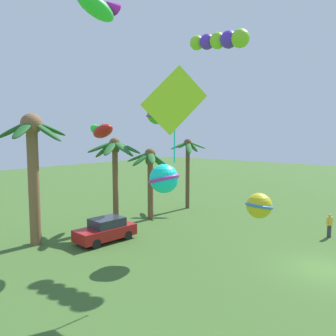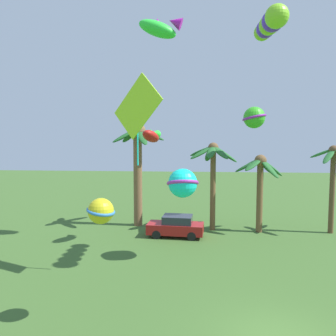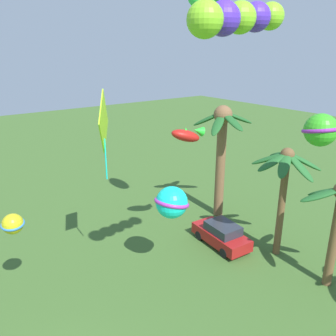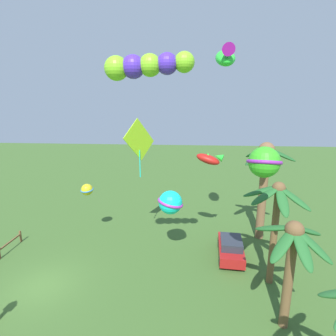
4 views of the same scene
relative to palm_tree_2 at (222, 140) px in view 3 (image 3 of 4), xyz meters
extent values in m
cylinder|color=brown|center=(9.23, -1.11, -3.06)|extent=(0.46, 0.46, 5.30)
ellipsoid|color=#236028|center=(8.34, -1.05, -0.79)|extent=(1.95, 0.71, 1.19)
ellipsoid|color=#236028|center=(8.61, -1.83, -0.67)|extent=(1.75, 1.87, 0.97)
cylinder|color=brown|center=(-0.02, 0.00, -1.97)|extent=(0.67, 0.67, 7.48)
ellipsoid|color=#1E5623|center=(1.03, -0.18, 1.50)|extent=(2.31, 1.00, 1.13)
ellipsoid|color=#1E5623|center=(0.43, 0.97, 1.52)|extent=(1.53, 2.31, 1.10)
ellipsoid|color=#1E5623|center=(-0.75, 0.72, 1.42)|extent=(2.00, 1.99, 1.29)
ellipsoid|color=#1E5623|center=(-0.87, -0.58, 1.42)|extent=(2.16, 1.76, 1.30)
ellipsoid|color=#1E5623|center=(0.43, -0.87, 1.33)|extent=(1.55, 2.16, 1.45)
sphere|color=brown|center=(-0.02, 0.00, 1.78)|extent=(1.28, 1.28, 1.28)
cylinder|color=brown|center=(5.82, -0.82, -2.60)|extent=(0.41, 0.41, 6.22)
ellipsoid|color=#236028|center=(6.70, -0.85, 0.03)|extent=(1.91, 0.66, 1.38)
ellipsoid|color=#236028|center=(6.49, -0.15, 0.15)|extent=(1.82, 1.83, 1.16)
ellipsoid|color=#236028|center=(5.61, 0.02, 0.01)|extent=(1.04, 1.96, 1.41)
ellipsoid|color=#236028|center=(4.96, -0.35, 0.23)|extent=(2.09, 1.49, 0.99)
ellipsoid|color=#236028|center=(4.99, -1.27, 0.16)|extent=(2.05, 1.48, 1.13)
ellipsoid|color=#236028|center=(5.64, -1.78, 0.22)|extent=(0.98, 2.12, 1.02)
ellipsoid|color=#236028|center=(6.28, -1.67, 0.19)|extent=(1.47, 2.06, 1.08)
sphere|color=brown|center=(5.82, -0.82, 0.51)|extent=(0.77, 0.77, 0.77)
cube|color=#A51919|center=(3.14, -2.86, -5.11)|extent=(4.01, 1.98, 0.70)
cube|color=#282D38|center=(3.29, -2.87, -4.48)|extent=(2.13, 1.64, 0.56)
cylinder|color=black|center=(1.88, -3.56, -5.41)|extent=(0.61, 0.22, 0.60)
cylinder|color=black|center=(2.00, -2.00, -5.41)|extent=(0.61, 0.22, 0.60)
cylinder|color=black|center=(4.29, -3.73, -5.41)|extent=(0.61, 0.22, 0.60)
cylinder|color=black|center=(4.41, -2.17, -5.41)|extent=(0.61, 0.22, 0.60)
ellipsoid|color=red|center=(1.67, -4.65, 1.32)|extent=(1.34, 2.05, 1.11)
cone|color=#2AE134|center=(1.87, -3.87, 1.53)|extent=(0.72, 0.82, 0.70)
cone|color=#2AE134|center=(1.67, -4.65, 1.61)|extent=(0.43, 0.43, 0.36)
sphere|color=green|center=(8.48, -2.53, 2.60)|extent=(1.47, 1.47, 1.47)
torus|color=purple|center=(8.48, -2.53, 2.60)|extent=(1.92, 1.92, 0.50)
sphere|color=gold|center=(1.17, -14.25, -1.47)|extent=(0.94, 0.94, 0.94)
torus|color=#3378C3|center=(1.17, -14.25, -1.47)|extent=(1.31, 1.30, 0.29)
sphere|color=#14E7D9|center=(3.83, -7.26, -1.33)|extent=(1.64, 1.64, 1.64)
torus|color=purple|center=(3.83, -7.26, -1.33)|extent=(2.10, 2.09, 0.64)
sphere|color=#86D825|center=(8.28, -9.43, 6.83)|extent=(1.11, 1.11, 1.11)
sphere|color=#512BCD|center=(8.26, -8.65, 6.89)|extent=(1.07, 1.07, 1.07)
sphere|color=#86D825|center=(8.24, -7.88, 6.95)|extent=(1.02, 1.02, 1.02)
sphere|color=#512BCD|center=(8.22, -7.10, 7.01)|extent=(0.98, 0.98, 0.98)
sphere|color=#86D825|center=(8.20, -6.33, 7.07)|extent=(0.93, 0.93, 0.93)
cube|color=#B0F022|center=(1.73, -9.73, 2.71)|extent=(2.70, 1.80, 3.19)
cylinder|color=#19E5DA|center=(1.73, -9.73, 0.89)|extent=(0.07, 0.07, 2.08)
ellipsoid|color=#2EDF38|center=(2.01, -3.78, 8.22)|extent=(2.70, 1.28, 1.73)
camera|label=1|loc=(-10.47, -19.69, 1.20)|focal=36.44mm
camera|label=2|loc=(4.62, -25.89, 1.11)|focal=35.76mm
camera|label=3|loc=(16.56, -16.92, 6.02)|focal=37.12mm
camera|label=4|loc=(20.71, -6.02, 5.17)|focal=27.90mm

